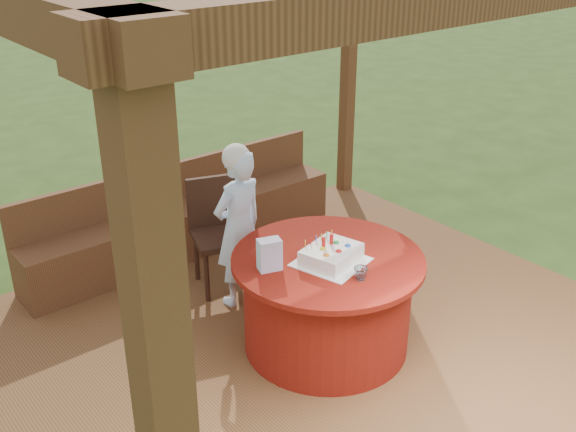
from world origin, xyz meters
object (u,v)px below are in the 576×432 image
at_px(chair, 219,227).
at_px(birthday_cake, 331,255).
at_px(bench, 185,224).
at_px(gift_bag, 270,255).
at_px(elderly_woman, 239,225).
at_px(drinking_glass, 361,274).
at_px(table, 327,301).

distance_m(chair, birthday_cake, 1.31).
relative_size(bench, gift_bag, 13.96).
distance_m(birthday_cake, gift_bag, 0.42).
bearing_deg(gift_bag, elderly_woman, 87.97).
distance_m(chair, drinking_glass, 1.58).
bearing_deg(drinking_glass, bench, 89.58).
bearing_deg(chair, birthday_cake, -87.70).
bearing_deg(elderly_woman, drinking_glass, -85.94).
xyz_separation_m(table, elderly_woman, (-0.12, 0.88, 0.30)).
xyz_separation_m(bench, drinking_glass, (-0.02, -2.22, 0.49)).
xyz_separation_m(table, birthday_cake, (-0.03, -0.07, 0.41)).
xyz_separation_m(birthday_cake, gift_bag, (-0.37, 0.19, 0.05)).
bearing_deg(drinking_glass, table, 83.98).
bearing_deg(table, bench, 90.63).
height_order(elderly_woman, birthday_cake, elderly_woman).
xyz_separation_m(chair, drinking_glass, (0.05, -1.56, 0.25)).
distance_m(bench, drinking_glass, 2.28).
bearing_deg(gift_bag, birthday_cake, -8.36).
relative_size(bench, elderly_woman, 2.28).
distance_m(chair, gift_bag, 1.18).
bearing_deg(elderly_woman, table, -81.95).
height_order(bench, drinking_glass, bench).
xyz_separation_m(chair, elderly_woman, (-0.04, -0.34, 0.16)).
height_order(table, elderly_woman, elderly_woman).
relative_size(table, chair, 1.47).
distance_m(birthday_cake, drinking_glass, 0.28).
bearing_deg(table, drinking_glass, -96.02).
height_order(elderly_woman, gift_bag, elderly_woman).
bearing_deg(table, birthday_cake, -115.90).
bearing_deg(chair, drinking_glass, -88.30).
bearing_deg(drinking_glass, birthday_cake, 88.99).
height_order(elderly_woman, drinking_glass, elderly_woman).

